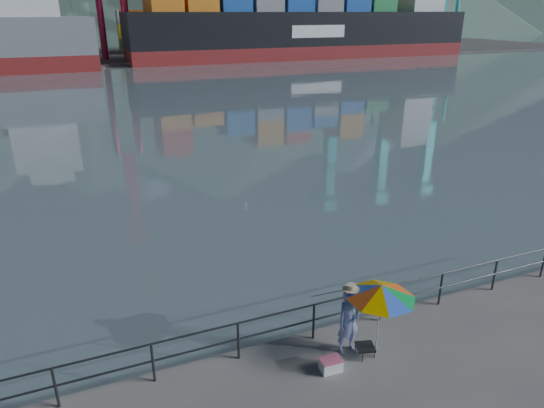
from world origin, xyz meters
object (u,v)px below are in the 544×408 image
(cooler_bag, at_px, (331,365))
(fisherman, at_px, (349,321))
(container_ship, at_px, (313,22))
(beach_umbrella, at_px, (381,291))

(cooler_bag, bearing_deg, fisherman, 36.03)
(fisherman, height_order, container_ship, container_ship)
(beach_umbrella, bearing_deg, cooler_bag, -178.75)
(fisherman, xyz_separation_m, beach_umbrella, (0.53, -0.44, 0.95))
(container_ship, bearing_deg, beach_umbrella, -116.01)
(fisherman, relative_size, cooler_bag, 3.54)
(fisherman, xyz_separation_m, cooler_bag, (-0.71, -0.47, -0.72))
(container_ship, bearing_deg, fisherman, -116.47)
(fisherman, height_order, cooler_bag, fisherman)
(beach_umbrella, height_order, cooler_bag, beach_umbrella)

